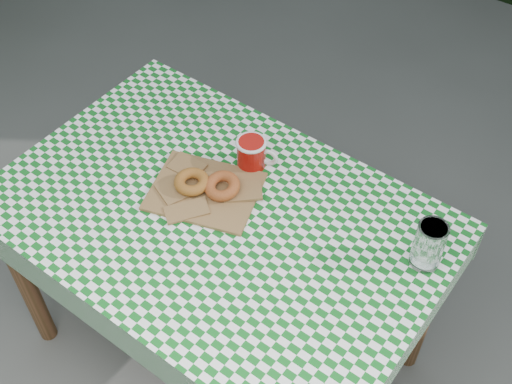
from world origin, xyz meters
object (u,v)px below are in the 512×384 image
coffee_mug (251,153)px  drinking_glass (429,245)px  table (222,289)px  paper_bag (205,190)px

coffee_mug → drinking_glass: size_ratio=1.18×
table → coffee_mug: size_ratio=7.23×
paper_bag → drinking_glass: bearing=12.3°
paper_bag → drinking_glass: 0.65m
drinking_glass → paper_bag: bearing=-167.7°
table → coffee_mug: (-0.03, 0.22, 0.43)m
paper_bag → coffee_mug: (0.05, 0.17, 0.04)m
paper_bag → table: bearing=-30.9°
table → drinking_glass: drinking_glass is taller
table → paper_bag: 0.40m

